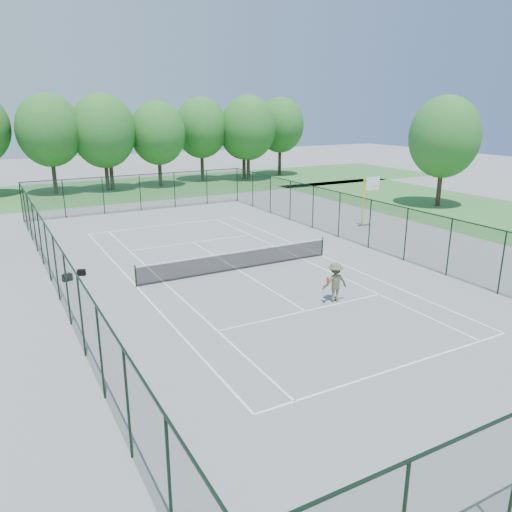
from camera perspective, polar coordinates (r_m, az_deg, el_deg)
The scene contains 12 objects.
ground at distance 26.66m, azimuth -2.07°, elevation -1.59°, with size 140.00×140.00×0.00m, color gray.
grass_far at distance 54.48m, azimuth -16.53°, elevation 7.21°, with size 80.00×16.00×0.01m, color #3B7935.
grass_side at distance 45.02m, azimuth 23.87°, elevation 4.58°, with size 14.00×40.00×0.01m, color #3B7935.
court_lines at distance 26.65m, azimuth -2.07°, elevation -1.58°, with size 11.05×23.85×0.01m.
tennis_net at distance 26.48m, azimuth -2.08°, elevation -0.41°, with size 11.08×0.08×1.10m.
fence_enclosure at distance 26.21m, azimuth -2.10°, elevation 1.65°, with size 18.05×36.05×3.02m.
tree_line_far at distance 53.89m, azimuth -17.07°, elevation 13.49°, with size 39.40×6.40×9.70m.
basketball_goal at distance 36.57m, azimuth 12.72°, elevation 7.19°, with size 1.20×1.43×3.65m.
tree_side at distance 46.10m, azimuth 20.74°, elevation 12.60°, with size 5.90×5.90×9.34m.
sports_bag_a at distance 26.64m, azimuth -20.76°, elevation -2.31°, with size 0.46×0.28×0.37m, color black.
sports_bag_b at distance 27.26m, azimuth -19.32°, elevation -1.79°, with size 0.40×0.25×0.31m, color black.
tennis_player at distance 22.41m, azimuth 9.02°, elevation -2.96°, with size 1.92×0.92×1.80m.
Camera 1 is at (-11.31, -22.64, 8.38)m, focal length 35.00 mm.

